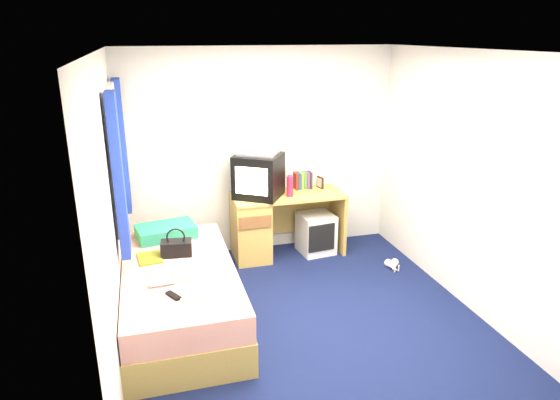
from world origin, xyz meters
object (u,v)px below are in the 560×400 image
object	(u,v)px
crt_tv	(259,176)
storage_cube	(316,233)
handbag	(176,247)
vcr	(258,151)
towel	(194,269)
aerosol_can	(273,186)
remote_control	(173,296)
bed	(180,294)
colour_swatch_fan	(194,299)
white_heels	(393,266)
pillow	(166,231)
picture_frame	(320,182)
magazine	(150,258)
desk	(265,224)
water_bottle	(162,282)
pink_water_bottle	(290,187)

from	to	relation	value
crt_tv	storage_cube	bearing A→B (deg)	28.15
handbag	storage_cube	bearing A→B (deg)	33.20
vcr	towel	bearing A→B (deg)	-92.96
aerosol_can	remote_control	bearing A→B (deg)	-126.45
bed	colour_swatch_fan	bearing A→B (deg)	-83.10
remote_control	white_heels	distance (m)	2.68
crt_tv	colour_swatch_fan	distance (m)	2.06
vcr	colour_swatch_fan	world-z (taller)	vcr
pillow	handbag	bearing A→B (deg)	-81.53
aerosol_can	remote_control	xyz separation A→B (m)	(-1.27, -1.72, -0.30)
pillow	vcr	distance (m)	1.34
picture_frame	aerosol_can	xyz separation A→B (m)	(-0.61, -0.09, 0.03)
magazine	white_heels	bearing A→B (deg)	3.68
bed	remote_control	world-z (taller)	remote_control
pillow	desk	world-z (taller)	desk
water_bottle	handbag	bearing A→B (deg)	74.14
handbag	water_bottle	xyz separation A→B (m)	(-0.16, -0.58, -0.04)
bed	pink_water_bottle	size ratio (longest dim) A/B	8.88
pillow	vcr	world-z (taller)	vcr
towel	remote_control	xyz separation A→B (m)	(-0.20, -0.34, -0.04)
storage_cube	water_bottle	xyz separation A→B (m)	(-1.85, -1.42, 0.33)
pink_water_bottle	remote_control	distance (m)	2.17
storage_cube	towel	distance (m)	2.07
vcr	handbag	world-z (taller)	vcr
desk	magazine	xyz separation A→B (m)	(-1.33, -0.92, 0.14)
bed	colour_swatch_fan	world-z (taller)	colour_swatch_fan
pink_water_bottle	colour_swatch_fan	bearing A→B (deg)	-127.22
vcr	water_bottle	world-z (taller)	vcr
crt_tv	vcr	size ratio (longest dim) A/B	1.55
crt_tv	picture_frame	distance (m)	0.82
vcr	white_heels	size ratio (longest dim) A/B	1.80
bed	storage_cube	world-z (taller)	bed
aerosol_can	magazine	xyz separation A→B (m)	(-1.43, -0.95, -0.30)
desk	crt_tv	bearing A→B (deg)	179.99
picture_frame	magazine	size ratio (longest dim) A/B	0.50
desk	pink_water_bottle	xyz separation A→B (m)	(0.28, -0.09, 0.46)
bed	white_heels	xyz separation A→B (m)	(2.38, 0.41, -0.23)
handbag	colour_swatch_fan	distance (m)	0.88
pillow	desk	xyz separation A→B (m)	(1.15, 0.43, -0.20)
bed	magazine	xyz separation A→B (m)	(-0.24, 0.24, 0.28)
bed	handbag	bearing A→B (deg)	88.51
remote_control	bed	bearing A→B (deg)	51.68
towel	remote_control	bearing A→B (deg)	-120.15
crt_tv	white_heels	size ratio (longest dim) A/B	2.80
desk	crt_tv	distance (m)	0.59
handbag	white_heels	world-z (taller)	handbag
remote_control	towel	bearing A→B (deg)	30.14
towel	magazine	world-z (taller)	towel
pink_water_bottle	towel	distance (m)	1.79
pink_water_bottle	pillow	bearing A→B (deg)	-166.67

